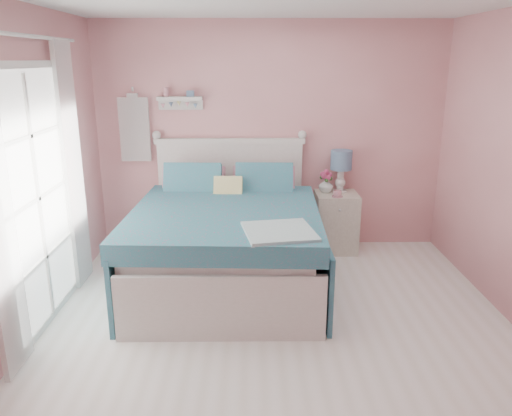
{
  "coord_description": "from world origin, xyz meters",
  "views": [
    {
      "loc": [
        -0.23,
        -3.53,
        2.17
      ],
      "look_at": [
        -0.18,
        1.2,
        0.76
      ],
      "focal_mm": 35.0,
      "sensor_mm": 36.0,
      "label": 1
    }
  ],
  "objects_px": {
    "nightstand": "(336,222)",
    "table_lamp": "(341,163)",
    "bed": "(227,242)",
    "teacup": "(337,194)",
    "vase": "(326,185)"
  },
  "relations": [
    {
      "from": "nightstand",
      "to": "table_lamp",
      "type": "distance_m",
      "value": 0.69
    },
    {
      "from": "bed",
      "to": "table_lamp",
      "type": "bearing_deg",
      "value": 38.53
    },
    {
      "from": "bed",
      "to": "teacup",
      "type": "distance_m",
      "value": 1.44
    },
    {
      "from": "teacup",
      "to": "vase",
      "type": "bearing_deg",
      "value": 116.85
    },
    {
      "from": "nightstand",
      "to": "vase",
      "type": "distance_m",
      "value": 0.45
    },
    {
      "from": "vase",
      "to": "nightstand",
      "type": "bearing_deg",
      "value": -23.21
    },
    {
      "from": "nightstand",
      "to": "vase",
      "type": "xyz_separation_m",
      "value": [
        -0.13,
        0.05,
        0.43
      ]
    },
    {
      "from": "table_lamp",
      "to": "vase",
      "type": "height_order",
      "value": "table_lamp"
    },
    {
      "from": "table_lamp",
      "to": "vase",
      "type": "xyz_separation_m",
      "value": [
        -0.17,
        -0.02,
        -0.25
      ]
    },
    {
      "from": "nightstand",
      "to": "teacup",
      "type": "height_order",
      "value": "teacup"
    },
    {
      "from": "nightstand",
      "to": "vase",
      "type": "bearing_deg",
      "value": 156.79
    },
    {
      "from": "table_lamp",
      "to": "vase",
      "type": "distance_m",
      "value": 0.31
    },
    {
      "from": "bed",
      "to": "vase",
      "type": "relative_size",
      "value": 13.31
    },
    {
      "from": "bed",
      "to": "vase",
      "type": "height_order",
      "value": "bed"
    },
    {
      "from": "bed",
      "to": "vase",
      "type": "distance_m",
      "value": 1.48
    }
  ]
}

